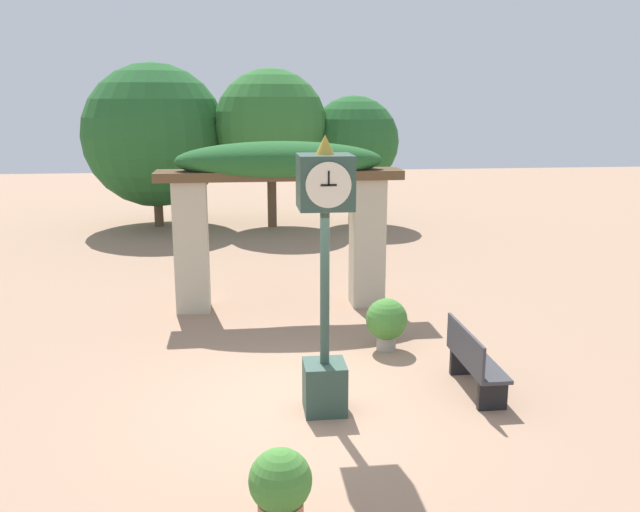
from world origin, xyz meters
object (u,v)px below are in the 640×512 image
pedestal_clock (325,264)px  potted_plant_near_right (387,321)px  potted_plant_near_left (280,488)px  park_bench (473,361)px

pedestal_clock → potted_plant_near_right: 2.79m
pedestal_clock → potted_plant_near_right: bearing=58.8°
pedestal_clock → potted_plant_near_left: 2.90m
potted_plant_near_left → park_bench: 3.90m
potted_plant_near_left → pedestal_clock: bearing=73.6°
potted_plant_near_left → park_bench: bearing=44.8°
potted_plant_near_left → potted_plant_near_right: (1.94, 4.43, 0.04)m
park_bench → potted_plant_near_left: bearing=134.8°
pedestal_clock → potted_plant_near_left: size_ratio=4.36×
pedestal_clock → park_bench: size_ratio=2.40×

